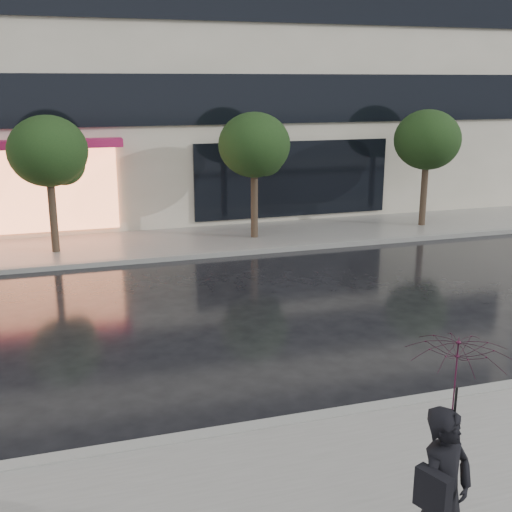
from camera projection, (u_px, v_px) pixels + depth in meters
name	position (u px, v px, depth m)	size (l,w,h in m)	color
ground	(259.00, 398.00, 10.20)	(120.00, 120.00, 0.00)	black
sidewalk_far	(159.00, 244.00, 19.63)	(60.00, 3.50, 0.12)	slate
curb_near	(280.00, 425.00, 9.26)	(60.00, 0.25, 0.14)	gray
curb_far	(168.00, 258.00, 18.01)	(60.00, 0.25, 0.14)	gray
tree_mid_west	(50.00, 154.00, 17.83)	(2.20, 2.20, 3.99)	#33261C
tree_mid_east	(256.00, 147.00, 19.55)	(2.20, 2.20, 3.99)	#33261C
tree_far_east	(428.00, 142.00, 21.27)	(2.20, 2.20, 3.99)	#33261C
pedestrian_with_umbrella	(451.00, 430.00, 5.94)	(1.26, 1.27, 2.54)	black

